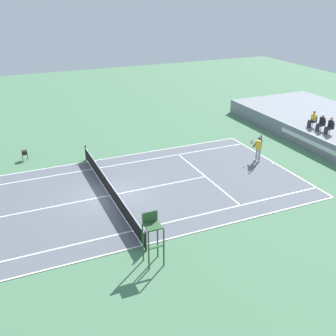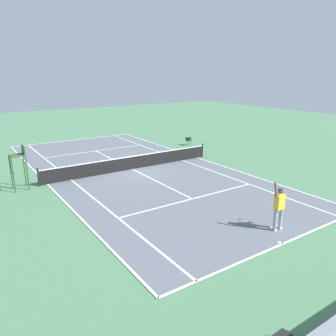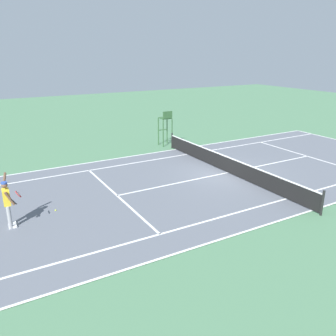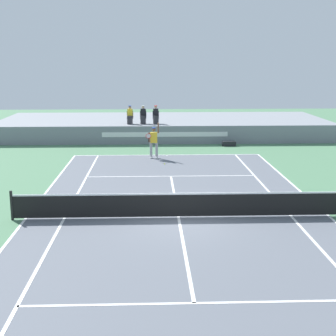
% 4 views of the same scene
% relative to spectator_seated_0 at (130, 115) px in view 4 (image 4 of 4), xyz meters
% --- Properties ---
extents(ground_plane, '(80.00, 80.00, 0.00)m').
position_rel_spectator_seated_0_xyz_m(ground_plane, '(2.39, -17.09, -1.85)').
color(ground_plane, '#4C7A56').
extents(court, '(11.08, 23.88, 0.03)m').
position_rel_spectator_seated_0_xyz_m(court, '(2.39, -17.09, -1.84)').
color(court, slate).
rests_on(court, ground).
extents(net, '(11.98, 0.10, 1.07)m').
position_rel_spectator_seated_0_xyz_m(net, '(2.39, -17.09, -1.33)').
color(net, black).
rests_on(net, ground).
extents(barrier_wall, '(24.22, 0.25, 1.24)m').
position_rel_spectator_seated_0_xyz_m(barrier_wall, '(2.39, -1.20, -1.23)').
color(barrier_wall, gray).
rests_on(barrier_wall, ground).
extents(bleacher_platform, '(24.22, 8.73, 1.24)m').
position_rel_spectator_seated_0_xyz_m(bleacher_platform, '(2.39, 3.28, -1.23)').
color(bleacher_platform, gray).
rests_on(bleacher_platform, ground).
extents(spectator_seated_0, '(0.44, 0.60, 1.26)m').
position_rel_spectator_seated_0_xyz_m(spectator_seated_0, '(0.00, 0.00, 0.00)').
color(spectator_seated_0, '#474C56').
rests_on(spectator_seated_0, bleacher_platform).
extents(spectator_seated_1, '(0.44, 0.60, 1.26)m').
position_rel_spectator_seated_0_xyz_m(spectator_seated_1, '(0.92, 0.00, 0.00)').
color(spectator_seated_1, '#474C56').
rests_on(spectator_seated_1, bleacher_platform).
extents(spectator_seated_2, '(0.44, 0.60, 1.26)m').
position_rel_spectator_seated_0_xyz_m(spectator_seated_2, '(1.79, 0.00, 0.00)').
color(spectator_seated_2, '#474C56').
rests_on(spectator_seated_2, bleacher_platform).
extents(tennis_player, '(0.77, 0.62, 2.08)m').
position_rel_spectator_seated_0_xyz_m(tennis_player, '(1.59, -6.11, -0.85)').
color(tennis_player, '#9E9EA3').
rests_on(tennis_player, ground).
extents(tennis_ball, '(0.07, 0.07, 0.07)m').
position_rel_spectator_seated_0_xyz_m(tennis_ball, '(2.17, -7.88, -1.81)').
color(tennis_ball, '#D1E533').
rests_on(tennis_ball, ground).
extents(equipment_bag, '(0.91, 0.35, 0.32)m').
position_rel_spectator_seated_0_xyz_m(equipment_bag, '(6.61, -2.14, -1.69)').
color(equipment_bag, black).
rests_on(equipment_bag, ground).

